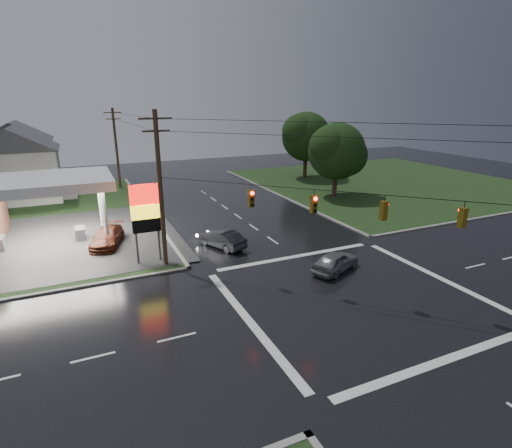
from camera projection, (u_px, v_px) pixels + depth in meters
name	position (u px, v px, depth m)	size (l,w,h in m)	color
ground	(352.00, 295.00, 24.71)	(120.00, 120.00, 0.00)	black
grass_ne	(387.00, 182.00, 57.50)	(36.00, 36.00, 0.08)	black
pylon_sign	(145.00, 210.00, 28.49)	(2.00, 0.35, 6.00)	#59595E
utility_pole_nw	(160.00, 188.00, 27.50)	(2.20, 0.32, 11.00)	#382619
utility_pole_n	(116.00, 147.00, 52.33)	(2.20, 0.32, 10.50)	#382619
traffic_signals	(361.00, 194.00, 22.75)	(26.87, 26.87, 1.47)	black
house_near	(16.00, 163.00, 46.41)	(11.05, 8.48, 8.60)	silver
house_far	(17.00, 152.00, 56.44)	(11.05, 8.48, 8.60)	silver
tree_ne_near	(338.00, 151.00, 47.69)	(7.99, 6.80, 8.98)	black
tree_ne_far	(307.00, 137.00, 59.11)	(8.46, 7.20, 9.80)	black
car_north	(222.00, 239.00, 32.49)	(1.54, 4.43, 1.46)	#202228
car_crossing	(335.00, 261.00, 28.06)	(1.70, 4.22, 1.44)	slate
car_pump	(107.00, 237.00, 32.85)	(2.03, 4.99, 1.45)	#562113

